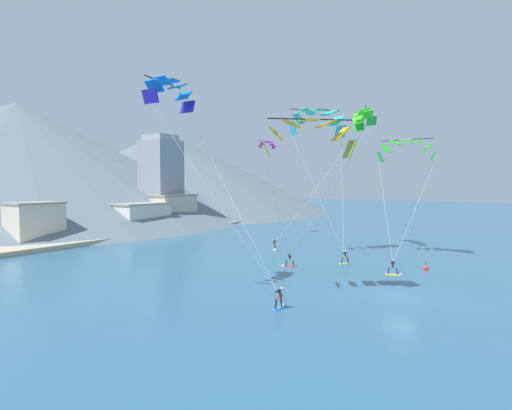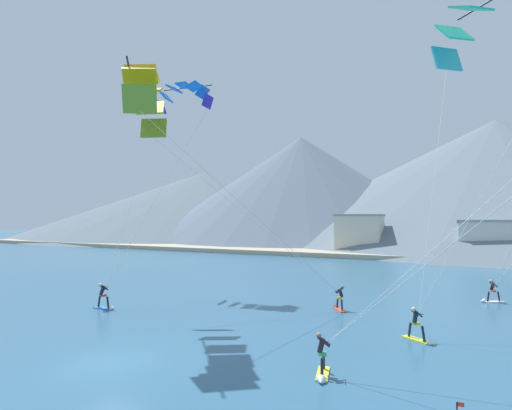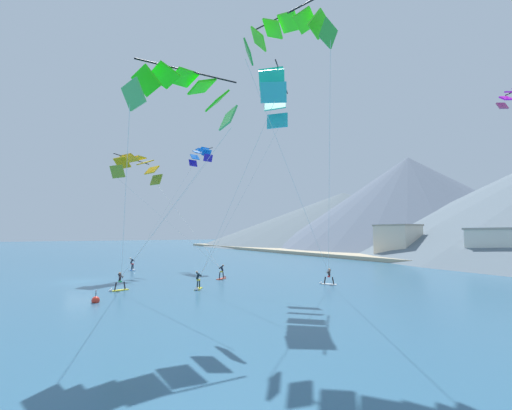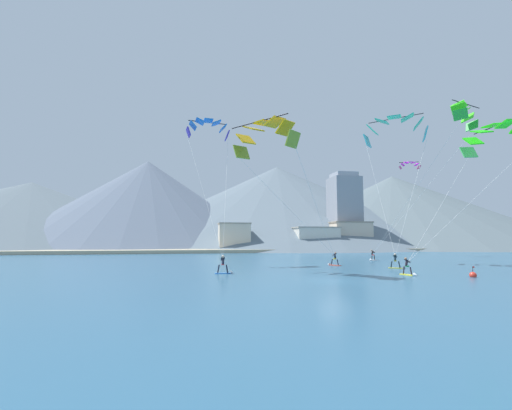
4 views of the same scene
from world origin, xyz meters
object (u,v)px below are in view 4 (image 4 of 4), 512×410
Objects in this scene: parafoil_kite_distant_high_outer at (410,164)px; race_marker_buoy at (473,275)px; kitesurfer_far_left at (225,268)px; parafoil_kite_far_left at (208,127)px; kitesurfer_far_right at (333,262)px; parafoil_kite_near_lead at (462,114)px; parafoil_kite_far_right at (265,134)px; kitesurfer_near_lead at (372,257)px; kitesurfer_near_trail at (398,264)px; parafoil_kite_near_trail at (395,127)px; parafoil_kite_mid_center at (495,135)px; kitesurfer_mid_center at (409,270)px.

parafoil_kite_distant_high_outer reaches higher than race_marker_buoy.
parafoil_kite_far_left is (-1.34, 9.89, 16.45)m from kitesurfer_far_left.
kitesurfer_far_right is 0.10× the size of parafoil_kite_far_left.
kitesurfer_far_right is 24.57m from parafoil_kite_near_lead.
race_marker_buoy is at bearing -19.99° from parafoil_kite_far_right.
parafoil_kite_far_left is at bearing 97.74° from kitesurfer_far_left.
parafoil_kite_far_left is at bearing 143.02° from race_marker_buoy.
kitesurfer_near_trail is at bearing -106.99° from kitesurfer_near_lead.
kitesurfer_far_left is 0.10× the size of parafoil_kite_near_lead.
kitesurfer_near_trail is 8.55m from race_marker_buoy.
parafoil_kite_near_trail reaches higher than kitesurfer_far_right.
kitesurfer_near_trail is 18.93m from kitesurfer_far_left.
parafoil_kite_distant_high_outer is (12.94, 15.82, -1.16)m from parafoil_kite_near_trail.
parafoil_kite_far_right is at bearing -6.51° from kitesurfer_far_left.
kitesurfer_near_lead is at bearing 84.29° from race_marker_buoy.
kitesurfer_near_trail is at bearing 8.68° from parafoil_kite_far_right.
parafoil_kite_far_left reaches higher than kitesurfer_near_lead.
kitesurfer_far_right is at bearing -142.06° from kitesurfer_near_lead.
parafoil_kite_far_right is at bearing 174.77° from parafoil_kite_mid_center.
kitesurfer_near_trail is 0.09× the size of parafoil_kite_near_trail.
kitesurfer_mid_center is (-6.51, -18.13, 0.00)m from kitesurfer_near_lead.
race_marker_buoy is at bearing -95.71° from kitesurfer_near_lead.
kitesurfer_mid_center is 0.13× the size of parafoil_kite_far_right.
parafoil_kite_far_left reaches higher than race_marker_buoy.
kitesurfer_far_right is at bearing 26.72° from kitesurfer_far_left.
parafoil_kite_distant_high_outer is at bearing 54.48° from kitesurfer_mid_center.
kitesurfer_far_right reaches higher than kitesurfer_near_lead.
parafoil_kite_far_right is (-26.10, -4.36, -5.28)m from parafoil_kite_near_lead.
kitesurfer_far_right is 31.94m from parafoil_kite_distant_high_outer.
parafoil_kite_mid_center is 3.64× the size of parafoil_kite_distant_high_outer.
parafoil_kite_near_trail is (9.19, 0.63, 17.28)m from kitesurfer_far_right.
parafoil_kite_far_left reaches higher than kitesurfer_mid_center.
parafoil_kite_near_trail is (0.27, -6.32, 17.29)m from kitesurfer_near_lead.
kitesurfer_mid_center is 4.98m from race_marker_buoy.
parafoil_kite_distant_high_outer is (31.97, 23.69, 3.21)m from parafoil_kite_far_right.
parafoil_kite_distant_high_outer reaches higher than kitesurfer_near_lead.
parafoil_kite_near_lead is at bearing -10.06° from kitesurfer_far_right.
kitesurfer_far_right is at bearing -143.37° from parafoil_kite_distant_high_outer.
parafoil_kite_near_trail is (22.73, 7.45, 17.17)m from kitesurfer_far_left.
parafoil_kite_far_left reaches higher than parafoil_kite_mid_center.
parafoil_kite_near_lead is 20.31m from parafoil_kite_distant_high_outer.
kitesurfer_mid_center is 16.53m from kitesurfer_far_left.
parafoil_kite_near_lead is at bearing 30.89° from kitesurfer_mid_center.
parafoil_kite_distant_high_outer is at bearing 33.12° from kitesurfer_far_left.
parafoil_kite_far_left is at bearing -170.74° from kitesurfer_near_lead.
kitesurfer_near_lead is 11.31m from kitesurfer_far_right.
parafoil_kite_mid_center is at bearing -23.40° from parafoil_kite_far_left.
parafoil_kite_distant_high_outer is at bearing 73.12° from parafoil_kite_near_lead.
kitesurfer_mid_center is at bearing -39.48° from parafoil_kite_far_left.
parafoil_kite_far_right is at bearing 162.19° from kitesurfer_mid_center.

